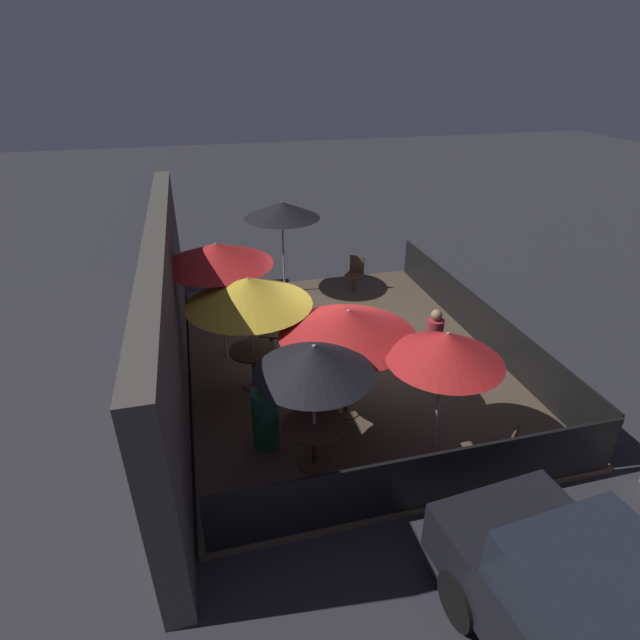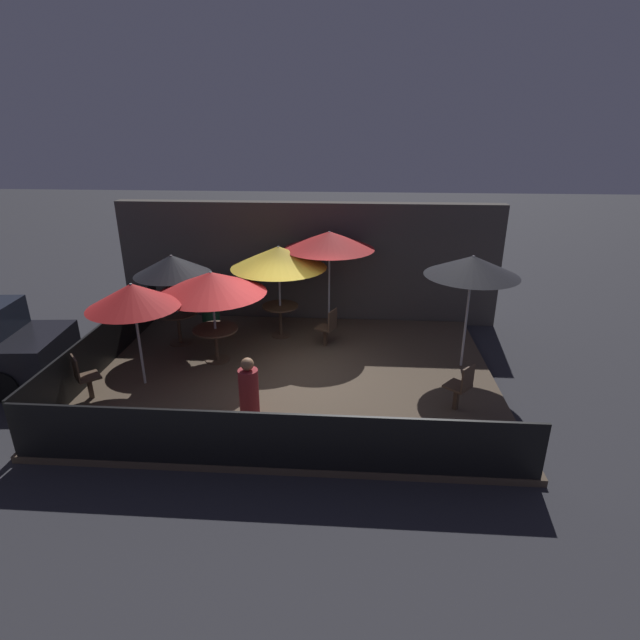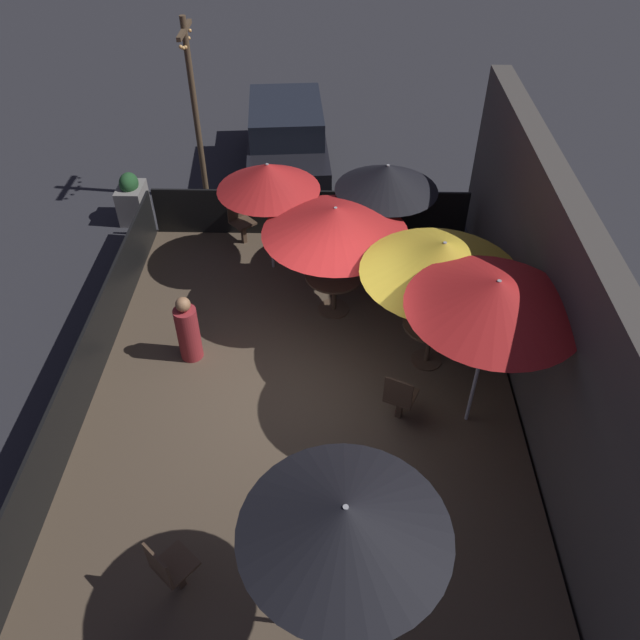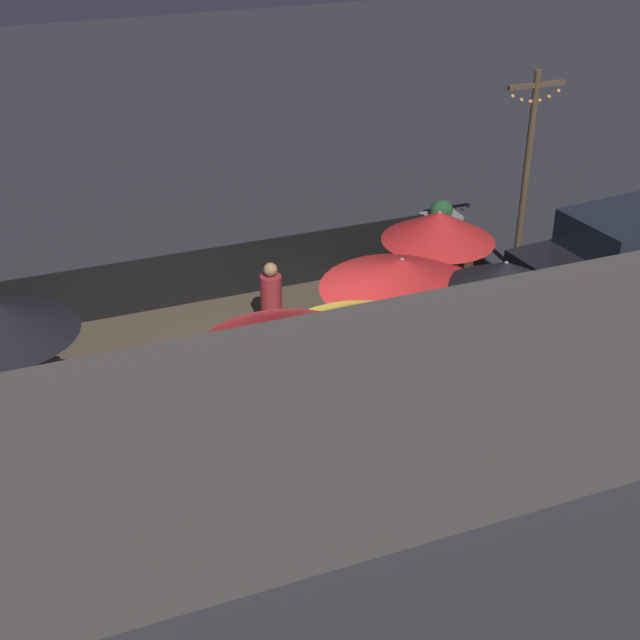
% 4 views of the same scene
% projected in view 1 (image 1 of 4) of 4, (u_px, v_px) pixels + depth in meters
% --- Properties ---
extents(ground_plane, '(60.00, 60.00, 0.00)m').
position_uv_depth(ground_plane, '(343.00, 361.00, 10.56)').
color(ground_plane, '#2D2D33').
extents(patio_deck, '(8.20, 6.26, 0.12)m').
position_uv_depth(patio_deck, '(343.00, 359.00, 10.53)').
color(patio_deck, brown).
rests_on(patio_deck, ground_plane).
extents(building_wall, '(9.80, 0.36, 3.14)m').
position_uv_depth(building_wall, '(168.00, 313.00, 9.09)').
color(building_wall, '#4C4742').
rests_on(building_wall, ground_plane).
extents(fence_front, '(8.00, 0.05, 0.95)m').
position_uv_depth(fence_front, '(478.00, 319.00, 10.95)').
color(fence_front, black).
rests_on(fence_front, patio_deck).
extents(fence_side_left, '(0.05, 6.06, 0.95)m').
position_uv_depth(fence_side_left, '(428.00, 480.00, 6.81)').
color(fence_side_left, black).
rests_on(fence_side_left, patio_deck).
extents(patio_umbrella_0, '(2.29, 2.29, 2.01)m').
position_uv_depth(patio_umbrella_0, '(348.00, 323.00, 8.07)').
color(patio_umbrella_0, '#B2B2B7').
rests_on(patio_umbrella_0, patio_deck).
extents(patio_umbrella_1, '(2.25, 2.25, 2.22)m').
position_uv_depth(patio_umbrella_1, '(248.00, 291.00, 8.69)').
color(patio_umbrella_1, '#B2B2B7').
rests_on(patio_umbrella_1, patio_deck).
extents(patio_umbrella_2, '(1.73, 1.73, 2.13)m').
position_uv_depth(patio_umbrella_2, '(314.00, 359.00, 6.87)').
color(patio_umbrella_2, '#B2B2B7').
rests_on(patio_umbrella_2, patio_deck).
extents(patio_umbrella_3, '(1.75, 1.75, 2.09)m').
position_uv_depth(patio_umbrella_3, '(446.00, 347.00, 7.26)').
color(patio_umbrella_3, '#B2B2B7').
rests_on(patio_umbrella_3, patio_deck).
extents(patio_umbrella_4, '(1.89, 1.89, 2.42)m').
position_uv_depth(patio_umbrella_4, '(282.00, 210.00, 12.37)').
color(patio_umbrella_4, '#B2B2B7').
rests_on(patio_umbrella_4, patio_deck).
extents(patio_umbrella_5, '(2.16, 2.16, 2.49)m').
position_uv_depth(patio_umbrella_5, '(216.00, 254.00, 9.43)').
color(patio_umbrella_5, '#B2B2B7').
rests_on(patio_umbrella_5, patio_deck).
extents(dining_table_0, '(0.96, 0.96, 0.75)m').
position_uv_depth(dining_table_0, '(346.00, 383.00, 8.62)').
color(dining_table_0, '#4C3828').
rests_on(dining_table_0, patio_deck).
extents(dining_table_1, '(0.87, 0.87, 0.78)m').
position_uv_depth(dining_table_1, '(253.00, 357.00, 9.32)').
color(dining_table_1, '#4C3828').
rests_on(dining_table_1, patio_deck).
extents(dining_table_2, '(0.93, 0.93, 0.78)m').
position_uv_depth(dining_table_2, '(314.00, 432.00, 7.48)').
color(dining_table_2, '#4C3828').
rests_on(dining_table_2, patio_deck).
extents(patio_chair_0, '(0.53, 0.53, 0.90)m').
position_uv_depth(patio_chair_0, '(272.00, 330.00, 10.52)').
color(patio_chair_0, '#4C3828').
rests_on(patio_chair_0, patio_deck).
extents(patio_chair_1, '(0.56, 0.56, 0.90)m').
position_uv_depth(patio_chair_1, '(503.00, 449.00, 7.34)').
color(patio_chair_1, '#4C3828').
rests_on(patio_chair_1, patio_deck).
extents(patio_chair_2, '(0.56, 0.56, 0.93)m').
position_uv_depth(patio_chair_2, '(355.00, 272.00, 13.23)').
color(patio_chair_2, '#4C3828').
rests_on(patio_chair_2, patio_deck).
extents(patron_0, '(0.49, 0.49, 1.16)m').
position_uv_depth(patron_0, '(434.00, 338.00, 10.14)').
color(patron_0, maroon).
rests_on(patron_0, patio_deck).
extents(patron_1, '(0.53, 0.53, 1.25)m').
position_uv_depth(patron_1, '(265.00, 418.00, 7.86)').
color(patron_1, '#236642').
rests_on(patron_1, patio_deck).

